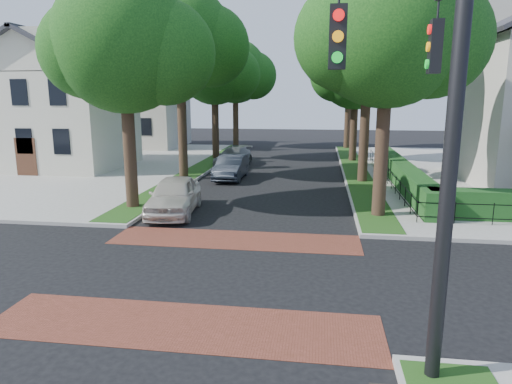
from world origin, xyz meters
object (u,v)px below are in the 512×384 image
traffic_signal (437,122)px  parked_car_middle (231,167)px  parked_car_front (174,195)px  parked_car_rear (233,157)px

traffic_signal → parked_car_middle: (-7.42, 19.81, -3.96)m
parked_car_front → parked_car_middle: bearing=78.2°
traffic_signal → parked_car_middle: 21.52m
traffic_signal → parked_car_middle: traffic_signal is taller
parked_car_front → parked_car_rear: size_ratio=1.03×
traffic_signal → parked_car_front: size_ratio=1.66×
parked_car_front → parked_car_middle: size_ratio=1.06×
parked_car_front → parked_car_rear: 14.28m
parked_car_front → parked_car_middle: parked_car_front is taller
parked_car_front → parked_car_rear: bearing=83.9°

